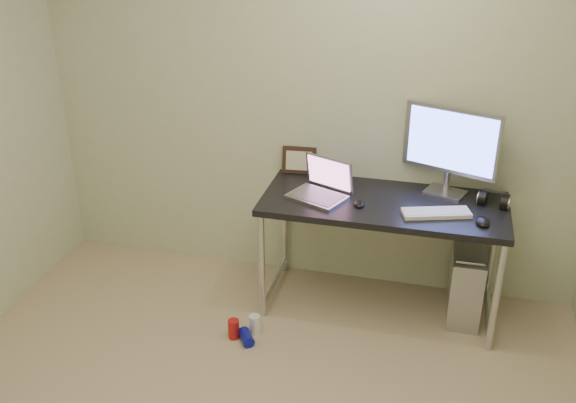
% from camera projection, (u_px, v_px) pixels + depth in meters
% --- Properties ---
extents(wall_back, '(3.50, 0.02, 2.50)m').
position_uv_depth(wall_back, '(309.00, 98.00, 3.98)').
color(wall_back, beige).
rests_on(wall_back, ground).
extents(desk, '(1.45, 0.63, 0.75)m').
position_uv_depth(desk, '(383.00, 214.00, 3.84)').
color(desk, black).
rests_on(desk, ground).
extents(tower_computer, '(0.20, 0.44, 0.48)m').
position_uv_depth(tower_computer, '(466.00, 282.00, 3.96)').
color(tower_computer, '#B5B4B9').
rests_on(tower_computer, ground).
extents(cable_a, '(0.01, 0.16, 0.69)m').
position_uv_depth(cable_a, '(461.00, 241.00, 4.08)').
color(cable_a, black).
rests_on(cable_a, ground).
extents(cable_b, '(0.02, 0.11, 0.71)m').
position_uv_depth(cable_b, '(475.00, 247.00, 4.05)').
color(cable_b, black).
rests_on(cable_b, ground).
extents(can_red, '(0.08, 0.08, 0.12)m').
position_uv_depth(can_red, '(234.00, 329.00, 3.81)').
color(can_red, red).
rests_on(can_red, ground).
extents(can_white, '(0.09, 0.09, 0.12)m').
position_uv_depth(can_white, '(255.00, 324.00, 3.85)').
color(can_white, white).
rests_on(can_white, ground).
extents(can_blue, '(0.13, 0.14, 0.07)m').
position_uv_depth(can_blue, '(246.00, 337.00, 3.78)').
color(can_blue, '#0E159E').
rests_on(can_blue, ground).
extents(laptop, '(0.40, 0.37, 0.23)m').
position_uv_depth(laptop, '(322.00, 188.00, 3.85)').
color(laptop, '#A8A7AD').
rests_on(laptop, desk).
extents(monitor, '(0.56, 0.24, 0.54)m').
position_uv_depth(monitor, '(451.00, 144.00, 3.76)').
color(monitor, '#A8A7AD').
rests_on(monitor, desk).
extents(keyboard, '(0.40, 0.24, 0.02)m').
position_uv_depth(keyboard, '(436.00, 213.00, 3.63)').
color(keyboard, white).
rests_on(keyboard, desk).
extents(mouse_right, '(0.09, 0.13, 0.04)m').
position_uv_depth(mouse_right, '(483.00, 220.00, 3.53)').
color(mouse_right, black).
rests_on(mouse_right, desk).
extents(mouse_left, '(0.08, 0.11, 0.03)m').
position_uv_depth(mouse_left, '(359.00, 203.00, 3.74)').
color(mouse_left, black).
rests_on(mouse_left, desk).
extents(headphones, '(0.19, 0.11, 0.12)m').
position_uv_depth(headphones, '(494.00, 200.00, 3.74)').
color(headphones, black).
rests_on(headphones, desk).
extents(picture_frame, '(0.23, 0.08, 0.18)m').
position_uv_depth(picture_frame, '(299.00, 160.00, 4.15)').
color(picture_frame, black).
rests_on(picture_frame, desk).
extents(webcam, '(0.05, 0.04, 0.12)m').
position_uv_depth(webcam, '(330.00, 165.00, 4.08)').
color(webcam, silver).
rests_on(webcam, desk).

